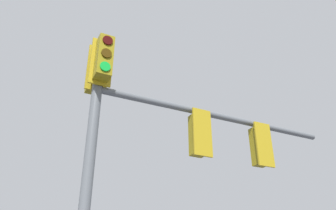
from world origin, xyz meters
name	(u,v)px	position (x,y,z in m)	size (l,w,h in m)	color
signal_mast_assembly	(156,129)	(1.13, 0.87, 4.25)	(5.43, 3.23, 5.93)	slate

